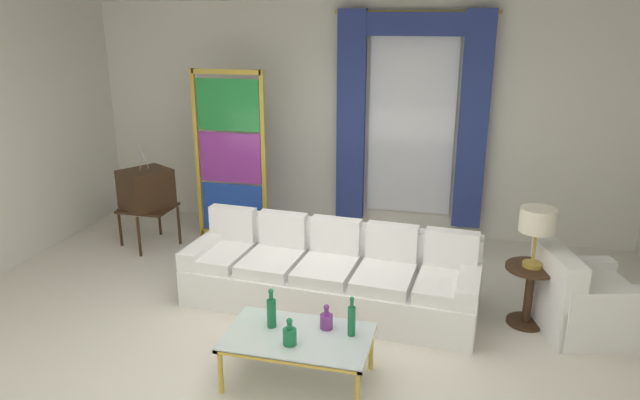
{
  "coord_description": "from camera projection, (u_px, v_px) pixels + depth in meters",
  "views": [
    {
      "loc": [
        1.44,
        -4.5,
        2.83
      ],
      "look_at": [
        0.06,
        0.9,
        1.05
      ],
      "focal_mm": 32.67,
      "sensor_mm": 36.0,
      "label": 1
    }
  ],
  "objects": [
    {
      "name": "vintage_tv",
      "position": [
        146.0,
        191.0,
        7.27
      ],
      "size": [
        0.73,
        0.76,
        1.35
      ],
      "color": "#382314",
      "rests_on": "ground"
    },
    {
      "name": "curtained_window",
      "position": [
        412.0,
        105.0,
        7.32
      ],
      "size": [
        2.0,
        0.17,
        2.7
      ],
      "color": "white",
      "rests_on": "ground"
    },
    {
      "name": "peacock_figurine",
      "position": [
        243.0,
        237.0,
        7.14
      ],
      "size": [
        0.44,
        0.6,
        0.5
      ],
      "color": "beige",
      "rests_on": "ground"
    },
    {
      "name": "bottle_amber_squat",
      "position": [
        271.0,
        311.0,
        4.69
      ],
      "size": [
        0.08,
        0.08,
        0.34
      ],
      "color": "#196B3D",
      "rests_on": "coffee_table"
    },
    {
      "name": "bottle_ruby_flask",
      "position": [
        352.0,
        319.0,
        4.56
      ],
      "size": [
        0.06,
        0.06,
        0.34
      ],
      "color": "#196B3D",
      "rests_on": "coffee_table"
    },
    {
      "name": "armchair_white",
      "position": [
        580.0,
        302.0,
        5.38
      ],
      "size": [
        1.01,
        0.99,
        0.8
      ],
      "color": "white",
      "rests_on": "ground"
    },
    {
      "name": "wall_rear",
      "position": [
        355.0,
        119.0,
        7.72
      ],
      "size": [
        8.0,
        0.12,
        3.0
      ],
      "primitive_type": "cube",
      "color": "white",
      "rests_on": "ground"
    },
    {
      "name": "stained_glass_divider",
      "position": [
        230.0,
        161.0,
        7.36
      ],
      "size": [
        0.95,
        0.05,
        2.2
      ],
      "color": "gold",
      "rests_on": "ground"
    },
    {
      "name": "table_lamp_brass",
      "position": [
        537.0,
        223.0,
        5.27
      ],
      "size": [
        0.32,
        0.32,
        0.57
      ],
      "color": "#B29338",
      "rests_on": "round_side_table"
    },
    {
      "name": "ground_plane",
      "position": [
        289.0,
        337.0,
        5.35
      ],
      "size": [
        16.0,
        16.0,
        0.0
      ],
      "primitive_type": "plane",
      "color": "silver"
    },
    {
      "name": "couch_white_long",
      "position": [
        331.0,
        275.0,
        5.9
      ],
      "size": [
        2.97,
        1.1,
        0.86
      ],
      "color": "white",
      "rests_on": "ground"
    },
    {
      "name": "coffee_table",
      "position": [
        298.0,
        339.0,
        4.61
      ],
      "size": [
        1.16,
        0.69,
        0.41
      ],
      "color": "silver",
      "rests_on": "ground"
    },
    {
      "name": "bottle_blue_decanter",
      "position": [
        326.0,
        320.0,
        4.68
      ],
      "size": [
        0.1,
        0.1,
        0.21
      ],
      "color": "#753384",
      "rests_on": "coffee_table"
    },
    {
      "name": "round_side_table",
      "position": [
        529.0,
        290.0,
        5.48
      ],
      "size": [
        0.48,
        0.48,
        0.59
      ],
      "color": "#382314",
      "rests_on": "ground"
    },
    {
      "name": "bottle_crystal_tall",
      "position": [
        290.0,
        335.0,
        4.45
      ],
      "size": [
        0.11,
        0.11,
        0.22
      ],
      "color": "#196B3D",
      "rests_on": "coffee_table"
    }
  ]
}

